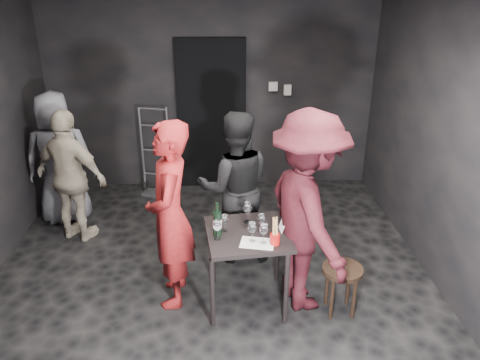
{
  "coord_description": "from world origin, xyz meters",
  "views": [
    {
      "loc": [
        0.13,
        -3.91,
        2.85
      ],
      "look_at": [
        0.3,
        0.25,
        1.02
      ],
      "focal_mm": 35.0,
      "sensor_mm": 36.0,
      "label": 1
    }
  ],
  "objects_px": {
    "server_red": "(169,201)",
    "wine_bottle": "(217,223)",
    "stool": "(342,276)",
    "man_maroon": "(309,190)",
    "bystander_cream": "(71,175)",
    "woman_black": "(235,181)",
    "hand_truck": "(157,177)",
    "tasting_table": "(247,242)",
    "bystander_grey": "(59,153)",
    "breadstick_cup": "(275,232)"
  },
  "relations": [
    {
      "from": "stool",
      "to": "man_maroon",
      "type": "bearing_deg",
      "value": 151.17
    },
    {
      "from": "stool",
      "to": "hand_truck",
      "type": "bearing_deg",
      "value": 126.39
    },
    {
      "from": "man_maroon",
      "to": "woman_black",
      "type": "bearing_deg",
      "value": 20.16
    },
    {
      "from": "server_red",
      "to": "bystander_grey",
      "type": "relative_size",
      "value": 1.15
    },
    {
      "from": "server_red",
      "to": "man_maroon",
      "type": "relative_size",
      "value": 0.89
    },
    {
      "from": "tasting_table",
      "to": "wine_bottle",
      "type": "bearing_deg",
      "value": -171.93
    },
    {
      "from": "stool",
      "to": "man_maroon",
      "type": "relative_size",
      "value": 0.2
    },
    {
      "from": "hand_truck",
      "to": "bystander_grey",
      "type": "xyz_separation_m",
      "value": [
        -1.04,
        -0.78,
        0.68
      ]
    },
    {
      "from": "man_maroon",
      "to": "wine_bottle",
      "type": "xyz_separation_m",
      "value": [
        -0.79,
        -0.03,
        -0.28
      ]
    },
    {
      "from": "bystander_grey",
      "to": "breadstick_cup",
      "type": "xyz_separation_m",
      "value": [
        2.4,
        -1.93,
        -0.03
      ]
    },
    {
      "from": "woman_black",
      "to": "man_maroon",
      "type": "height_order",
      "value": "man_maroon"
    },
    {
      "from": "bystander_cream",
      "to": "wine_bottle",
      "type": "distance_m",
      "value": 2.09
    },
    {
      "from": "hand_truck",
      "to": "tasting_table",
      "type": "height_order",
      "value": "hand_truck"
    },
    {
      "from": "hand_truck",
      "to": "bystander_cream",
      "type": "height_order",
      "value": "bystander_cream"
    },
    {
      "from": "tasting_table",
      "to": "stool",
      "type": "bearing_deg",
      "value": -12.06
    },
    {
      "from": "server_red",
      "to": "bystander_grey",
      "type": "bearing_deg",
      "value": -139.46
    },
    {
      "from": "hand_truck",
      "to": "wine_bottle",
      "type": "xyz_separation_m",
      "value": [
        0.87,
        -2.54,
        0.65
      ]
    },
    {
      "from": "tasting_table",
      "to": "bystander_cream",
      "type": "bearing_deg",
      "value": 146.51
    },
    {
      "from": "bystander_cream",
      "to": "stool",
      "type": "bearing_deg",
      "value": 176.07
    },
    {
      "from": "bystander_grey",
      "to": "wine_bottle",
      "type": "height_order",
      "value": "bystander_grey"
    },
    {
      "from": "hand_truck",
      "to": "server_red",
      "type": "bearing_deg",
      "value": -65.04
    },
    {
      "from": "tasting_table",
      "to": "stool",
      "type": "height_order",
      "value": "tasting_table"
    },
    {
      "from": "tasting_table",
      "to": "server_red",
      "type": "xyz_separation_m",
      "value": [
        -0.69,
        0.09,
        0.38
      ]
    },
    {
      "from": "tasting_table",
      "to": "woman_black",
      "type": "distance_m",
      "value": 0.86
    },
    {
      "from": "woman_black",
      "to": "wine_bottle",
      "type": "relative_size",
      "value": 5.62
    },
    {
      "from": "hand_truck",
      "to": "server_red",
      "type": "relative_size",
      "value": 0.59
    },
    {
      "from": "wine_bottle",
      "to": "woman_black",
      "type": "bearing_deg",
      "value": 77.93
    },
    {
      "from": "woman_black",
      "to": "breadstick_cup",
      "type": "xyz_separation_m",
      "value": [
        0.31,
        -1.02,
        -0.02
      ]
    },
    {
      "from": "woman_black",
      "to": "breadstick_cup",
      "type": "bearing_deg",
      "value": 104.7
    },
    {
      "from": "server_red",
      "to": "man_maroon",
      "type": "bearing_deg",
      "value": 83.56
    },
    {
      "from": "server_red",
      "to": "bystander_grey",
      "type": "xyz_separation_m",
      "value": [
        -1.49,
        1.63,
        -0.14
      ]
    },
    {
      "from": "server_red",
      "to": "bystander_cream",
      "type": "height_order",
      "value": "server_red"
    },
    {
      "from": "server_red",
      "to": "wine_bottle",
      "type": "xyz_separation_m",
      "value": [
        0.42,
        -0.13,
        -0.16
      ]
    },
    {
      "from": "bystander_grey",
      "to": "breadstick_cup",
      "type": "relative_size",
      "value": 6.73
    },
    {
      "from": "hand_truck",
      "to": "server_red",
      "type": "height_order",
      "value": "server_red"
    },
    {
      "from": "tasting_table",
      "to": "wine_bottle",
      "type": "relative_size",
      "value": 2.36
    },
    {
      "from": "hand_truck",
      "to": "tasting_table",
      "type": "xyz_separation_m",
      "value": [
        1.14,
        -2.5,
        0.43
      ]
    },
    {
      "from": "hand_truck",
      "to": "wine_bottle",
      "type": "distance_m",
      "value": 2.76
    },
    {
      "from": "breadstick_cup",
      "to": "wine_bottle",
      "type": "bearing_deg",
      "value": 161.01
    },
    {
      "from": "man_maroon",
      "to": "bystander_grey",
      "type": "relative_size",
      "value": 1.29
    },
    {
      "from": "woman_black",
      "to": "bystander_grey",
      "type": "height_order",
      "value": "bystander_grey"
    },
    {
      "from": "tasting_table",
      "to": "server_red",
      "type": "bearing_deg",
      "value": 172.29
    },
    {
      "from": "hand_truck",
      "to": "man_maroon",
      "type": "xyz_separation_m",
      "value": [
        1.66,
        -2.51,
        0.93
      ]
    },
    {
      "from": "tasting_table",
      "to": "bystander_cream",
      "type": "relative_size",
      "value": 0.47
    },
    {
      "from": "tasting_table",
      "to": "stool",
      "type": "distance_m",
      "value": 0.9
    },
    {
      "from": "hand_truck",
      "to": "breadstick_cup",
      "type": "bearing_deg",
      "value": -48.98
    },
    {
      "from": "bystander_grey",
      "to": "stool",
      "type": "bearing_deg",
      "value": 137.0
    },
    {
      "from": "man_maroon",
      "to": "wine_bottle",
      "type": "distance_m",
      "value": 0.84
    },
    {
      "from": "stool",
      "to": "wine_bottle",
      "type": "bearing_deg",
      "value": 172.72
    },
    {
      "from": "woman_black",
      "to": "bystander_cream",
      "type": "height_order",
      "value": "woman_black"
    }
  ]
}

